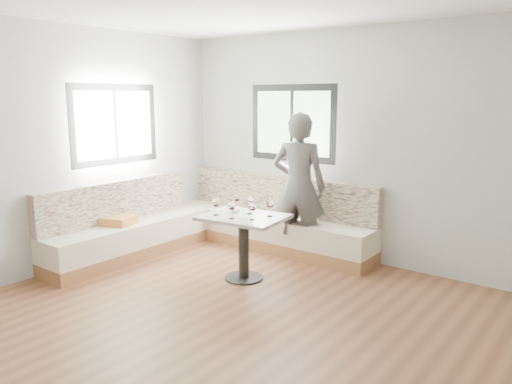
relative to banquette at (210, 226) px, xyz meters
The scene contains 11 objects.
room 2.42m from the banquette, 45.83° to the right, with size 5.01×5.01×2.81m.
banquette is the anchor object (origin of this frame).
table 1.13m from the banquette, 28.04° to the right, with size 0.95×0.78×0.72m.
person 1.29m from the banquette, 23.70° to the left, with size 0.66×0.43×1.82m, color #524E4C.
olive_ramekin 1.02m from the banquette, 30.13° to the right, with size 0.09×0.09×0.04m.
wine_glass_a 1.13m from the banquette, 43.27° to the right, with size 0.09×0.09×0.20m.
wine_glass_b 1.31m from the banquette, 36.11° to the right, with size 0.09×0.09×0.20m.
wine_glass_c 1.41m from the banquette, 27.41° to the right, with size 0.09×0.09×0.20m.
wine_glass_d 1.19m from the banquette, 22.80° to the right, with size 0.09×0.09×0.20m.
wine_glass_e 1.39m from the banquette, 17.01° to the right, with size 0.09×0.09×0.20m.
wine_glass_f 0.97m from the banquette, 24.79° to the right, with size 0.09×0.09×0.20m.
Camera 1 is at (2.71, -2.99, 2.00)m, focal length 35.00 mm.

